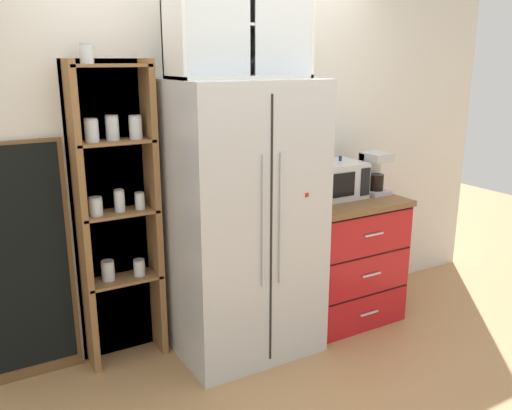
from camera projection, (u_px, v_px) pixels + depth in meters
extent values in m
plane|color=tan|center=(244.00, 344.00, 3.72)|extent=(10.74, 10.74, 0.00)
cube|color=silver|center=(215.00, 154.00, 3.72)|extent=(5.04, 0.10, 2.55)
cube|color=silver|center=(243.00, 220.00, 3.49)|extent=(0.90, 0.70, 1.80)
cube|color=black|center=(271.00, 235.00, 3.19)|extent=(0.01, 0.01, 1.65)
cylinder|color=silver|center=(264.00, 223.00, 3.13)|extent=(0.02, 0.02, 0.81)
cylinder|color=silver|center=(281.00, 220.00, 3.19)|extent=(0.02, 0.02, 0.81)
cube|color=red|center=(307.00, 195.00, 3.26)|extent=(0.02, 0.01, 0.02)
cube|color=brown|center=(114.00, 214.00, 3.42)|extent=(0.53, 0.04, 1.91)
cube|color=olive|center=(82.00, 224.00, 3.21)|extent=(0.04, 0.20, 1.91)
cube|color=olive|center=(154.00, 214.00, 3.43)|extent=(0.04, 0.20, 1.91)
cube|color=olive|center=(123.00, 279.00, 3.43)|extent=(0.47, 0.20, 0.02)
cylinder|color=silver|center=(108.00, 271.00, 3.38)|extent=(0.08, 0.08, 0.12)
cylinder|color=beige|center=(108.00, 274.00, 3.39)|extent=(0.07, 0.07, 0.08)
cylinder|color=#B2B2B7|center=(107.00, 262.00, 3.36)|extent=(0.08, 0.08, 0.01)
cylinder|color=silver|center=(139.00, 268.00, 3.46)|extent=(0.07, 0.07, 0.10)
cylinder|color=#CCB78C|center=(139.00, 270.00, 3.46)|extent=(0.06, 0.06, 0.06)
cylinder|color=#B2B2B7|center=(139.00, 260.00, 3.44)|extent=(0.07, 0.07, 0.01)
cube|color=olive|center=(119.00, 213.00, 3.31)|extent=(0.47, 0.20, 0.02)
cylinder|color=silver|center=(96.00, 207.00, 3.22)|extent=(0.08, 0.08, 0.10)
cylinder|color=#382316|center=(96.00, 210.00, 3.22)|extent=(0.07, 0.07, 0.07)
cylinder|color=#B2B2B7|center=(95.00, 198.00, 3.20)|extent=(0.08, 0.08, 0.01)
cylinder|color=silver|center=(120.00, 201.00, 3.30)|extent=(0.06, 0.06, 0.13)
cylinder|color=#2D2D2D|center=(120.00, 204.00, 3.30)|extent=(0.06, 0.06, 0.09)
cylinder|color=#B2B2B7|center=(119.00, 191.00, 3.28)|extent=(0.06, 0.06, 0.01)
cylinder|color=silver|center=(140.00, 202.00, 3.35)|extent=(0.06, 0.06, 0.10)
cylinder|color=white|center=(140.00, 204.00, 3.36)|extent=(0.05, 0.05, 0.07)
cylinder|color=#B2B2B7|center=(139.00, 193.00, 3.34)|extent=(0.06, 0.06, 0.01)
cube|color=olive|center=(114.00, 142.00, 3.20)|extent=(0.47, 0.20, 0.02)
cylinder|color=silver|center=(92.00, 131.00, 3.11)|extent=(0.08, 0.08, 0.13)
cylinder|color=#B77A38|center=(92.00, 135.00, 3.11)|extent=(0.07, 0.07, 0.09)
cylinder|color=#B2B2B7|center=(91.00, 119.00, 3.09)|extent=(0.08, 0.08, 0.01)
cylinder|color=silver|center=(112.00, 129.00, 3.18)|extent=(0.08, 0.08, 0.14)
cylinder|color=#E0C67F|center=(113.00, 132.00, 3.19)|extent=(0.07, 0.07, 0.09)
cylinder|color=#B2B2B7|center=(111.00, 116.00, 3.16)|extent=(0.07, 0.07, 0.01)
cylinder|color=silver|center=(136.00, 128.00, 3.23)|extent=(0.08, 0.08, 0.13)
cylinder|color=white|center=(136.00, 131.00, 3.24)|extent=(0.07, 0.07, 0.09)
cylinder|color=#B2B2B7|center=(135.00, 116.00, 3.21)|extent=(0.07, 0.07, 0.01)
cube|color=olive|center=(108.00, 65.00, 3.08)|extent=(0.47, 0.20, 0.02)
cylinder|color=silver|center=(86.00, 55.00, 2.99)|extent=(0.08, 0.08, 0.10)
cylinder|color=brown|center=(87.00, 57.00, 3.00)|extent=(0.07, 0.07, 0.07)
cylinder|color=#B2B2B7|center=(86.00, 44.00, 2.98)|extent=(0.07, 0.07, 0.01)
cube|color=red|center=(342.00, 260.00, 4.05)|extent=(0.74, 0.64, 0.89)
cube|color=brown|center=(344.00, 200.00, 3.93)|extent=(0.77, 0.67, 0.04)
cube|color=black|center=(370.00, 295.00, 3.82)|extent=(0.72, 0.00, 0.01)
cube|color=silver|center=(369.00, 313.00, 3.85)|extent=(0.16, 0.01, 0.01)
cube|color=black|center=(372.00, 256.00, 3.74)|extent=(0.72, 0.00, 0.01)
cube|color=silver|center=(372.00, 275.00, 3.77)|extent=(0.16, 0.01, 0.01)
cube|color=black|center=(374.00, 215.00, 3.66)|extent=(0.72, 0.00, 0.01)
cube|color=silver|center=(374.00, 235.00, 3.69)|extent=(0.16, 0.01, 0.01)
cube|color=silver|center=(332.00, 180.00, 3.89)|extent=(0.44, 0.32, 0.26)
cube|color=black|center=(340.00, 186.00, 3.72)|extent=(0.26, 0.01, 0.17)
cube|color=black|center=(365.00, 182.00, 3.83)|extent=(0.08, 0.01, 0.20)
cube|color=#B7B7BC|center=(375.00, 192.00, 4.03)|extent=(0.17, 0.20, 0.03)
cube|color=#B7B7BC|center=(369.00, 172.00, 4.05)|extent=(0.17, 0.06, 0.30)
cube|color=#B7B7BC|center=(377.00, 157.00, 3.96)|extent=(0.17, 0.20, 0.06)
cylinder|color=black|center=(376.00, 182.00, 4.00)|extent=(0.11, 0.11, 0.12)
cylinder|color=#2D2D33|center=(343.00, 191.00, 3.92)|extent=(0.08, 0.08, 0.08)
torus|color=#2D2D33|center=(349.00, 190.00, 3.95)|extent=(0.05, 0.01, 0.05)
cylinder|color=navy|center=(339.00, 181.00, 3.95)|extent=(0.06, 0.06, 0.21)
cone|color=navy|center=(340.00, 166.00, 3.92)|extent=(0.06, 0.06, 0.04)
cylinder|color=navy|center=(340.00, 162.00, 3.91)|extent=(0.02, 0.02, 0.07)
cylinder|color=black|center=(340.00, 157.00, 3.90)|extent=(0.02, 0.02, 0.01)
cube|color=silver|center=(228.00, 26.00, 3.31)|extent=(0.87, 0.02, 0.61)
cube|color=silver|center=(240.00, 77.00, 3.26)|extent=(0.87, 0.32, 0.02)
cube|color=silver|center=(173.00, 23.00, 2.98)|extent=(0.02, 0.32, 0.61)
cube|color=silver|center=(299.00, 27.00, 3.39)|extent=(0.02, 0.32, 0.61)
cube|color=silver|center=(240.00, 25.00, 3.19)|extent=(0.84, 0.30, 0.02)
cube|color=silver|center=(218.00, 23.00, 2.95)|extent=(0.40, 0.01, 0.57)
cube|color=silver|center=(285.00, 25.00, 3.16)|extent=(0.40, 0.01, 0.57)
cylinder|color=silver|center=(194.00, 75.00, 3.11)|extent=(0.05, 0.05, 0.00)
cylinder|color=silver|center=(194.00, 70.00, 3.11)|extent=(0.01, 0.01, 0.07)
cone|color=silver|center=(194.00, 59.00, 3.09)|extent=(0.06, 0.06, 0.05)
cylinder|color=silver|center=(225.00, 75.00, 3.21)|extent=(0.05, 0.05, 0.00)
cylinder|color=silver|center=(225.00, 69.00, 3.20)|extent=(0.01, 0.01, 0.07)
cone|color=silver|center=(225.00, 59.00, 3.19)|extent=(0.06, 0.06, 0.05)
cylinder|color=silver|center=(255.00, 74.00, 3.31)|extent=(0.05, 0.05, 0.00)
cylinder|color=silver|center=(255.00, 69.00, 3.30)|extent=(0.01, 0.01, 0.07)
cone|color=silver|center=(255.00, 59.00, 3.29)|extent=(0.06, 0.06, 0.05)
cylinder|color=silver|center=(282.00, 74.00, 3.41)|extent=(0.05, 0.05, 0.00)
cylinder|color=silver|center=(282.00, 69.00, 3.40)|extent=(0.01, 0.01, 0.07)
cone|color=silver|center=(282.00, 59.00, 3.38)|extent=(0.06, 0.06, 0.05)
cylinder|color=white|center=(199.00, 16.00, 3.05)|extent=(0.06, 0.06, 0.07)
cylinder|color=white|center=(240.00, 18.00, 3.18)|extent=(0.06, 0.06, 0.07)
cylinder|color=white|center=(277.00, 20.00, 3.30)|extent=(0.06, 0.06, 0.07)
cube|color=brown|center=(20.00, 265.00, 3.17)|extent=(0.60, 0.04, 1.47)
cube|color=black|center=(20.00, 262.00, 3.14)|extent=(0.54, 0.01, 1.37)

